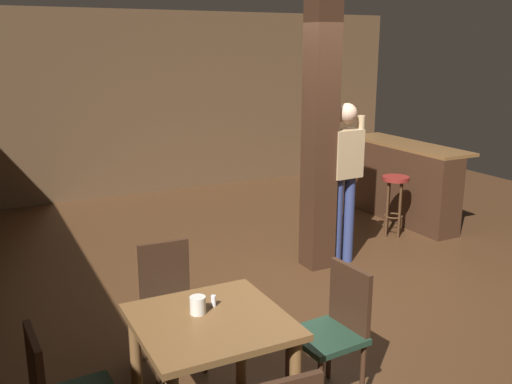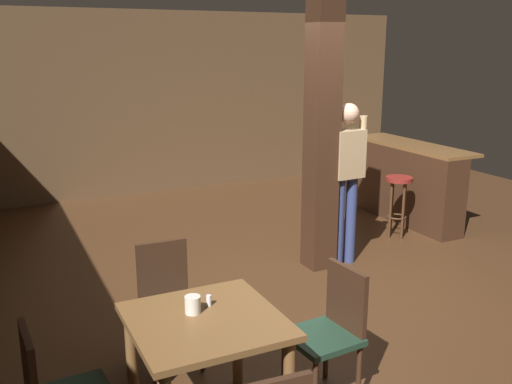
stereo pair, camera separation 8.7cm
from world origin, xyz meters
TOP-DOWN VIEW (x-y plane):
  - ground_plane at (0.00, 0.00)m, footprint 10.80×10.80m
  - wall_back at (0.00, 4.50)m, footprint 8.00×0.10m
  - pillar at (0.25, 0.62)m, footprint 0.28×0.28m
  - dining_table at (-1.78, -1.37)m, footprint 0.87×0.87m
  - chair_north at (-1.75, -0.50)m, footprint 0.43×0.43m
  - chair_east at (-0.92, -1.40)m, footprint 0.45×0.45m
  - napkin_cup at (-1.82, -1.27)m, footprint 0.10×0.10m
  - salt_shaker at (-1.70, -1.23)m, footprint 0.03×0.03m
  - standing_person at (0.53, 0.57)m, footprint 0.47×0.22m
  - bar_counter at (2.14, 1.54)m, footprint 0.56×1.91m
  - bar_stool_near at (1.62, 1.02)m, footprint 0.32×0.32m

SIDE VIEW (x-z plane):
  - ground_plane at x=0.00m, z-range 0.00..0.00m
  - chair_north at x=-1.75m, z-range 0.06..0.95m
  - chair_east at x=-0.92m, z-range 0.06..0.95m
  - bar_counter at x=2.14m, z-range 0.01..1.04m
  - bar_stool_near at x=1.62m, z-range 0.18..0.93m
  - dining_table at x=-1.78m, z-range 0.24..0.98m
  - salt_shaker at x=-1.70m, z-range 0.75..0.82m
  - napkin_cup at x=-1.82m, z-range 0.75..0.85m
  - standing_person at x=0.53m, z-range 0.14..1.86m
  - wall_back at x=0.00m, z-range 0.00..2.80m
  - pillar at x=0.25m, z-range 0.00..2.80m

